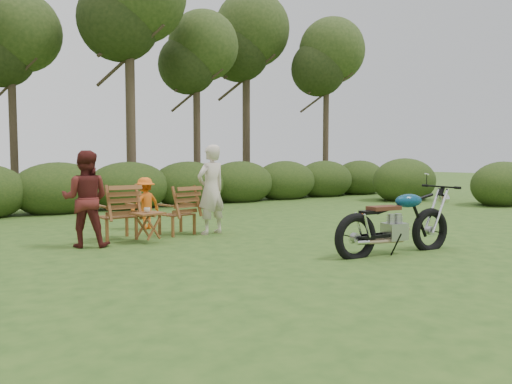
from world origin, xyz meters
TOP-DOWN VIEW (x-y plane):
  - ground at (0.00, 0.00)m, footprint 80.00×80.00m
  - tree_line at (0.50, 9.74)m, footprint 22.52×11.62m
  - motorcycle at (0.71, -0.12)m, footprint 2.26×1.14m
  - lawn_chair_right at (-1.17, 3.64)m, footprint 0.75×0.75m
  - lawn_chair_left at (-2.33, 3.78)m, footprint 0.70×0.70m
  - side_table at (-2.01, 3.12)m, footprint 0.60×0.53m
  - cup at (-2.03, 3.12)m, footprint 0.13×0.13m
  - adult_a at (-0.59, 3.31)m, footprint 0.70×0.52m
  - adult_b at (-3.03, 3.34)m, footprint 1.00×0.93m
  - child at (-1.37, 4.69)m, footprint 0.78×0.56m

SIDE VIEW (x-z plane):
  - ground at x=0.00m, z-range 0.00..0.00m
  - motorcycle at x=0.71m, z-range -0.62..0.62m
  - lawn_chair_right at x=-1.17m, z-range -0.48..0.48m
  - lawn_chair_left at x=-2.33m, z-range -0.51..0.51m
  - adult_a at x=-0.59m, z-range -0.88..0.88m
  - adult_b at x=-3.03m, z-range -0.82..0.82m
  - child at x=-1.37m, z-range -0.55..0.55m
  - side_table at x=-2.01m, z-range 0.00..0.54m
  - cup at x=-2.03m, z-range 0.54..0.63m
  - tree_line at x=0.50m, z-range -0.26..7.88m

